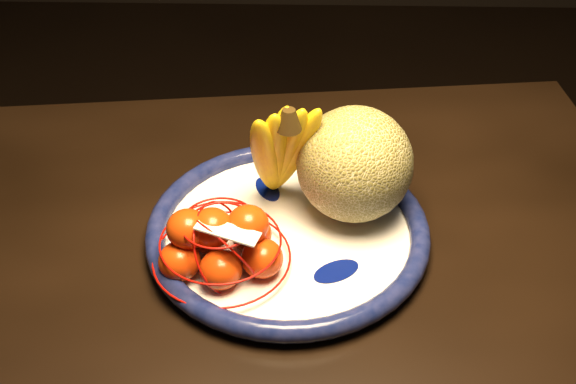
{
  "coord_description": "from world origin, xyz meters",
  "views": [
    {
      "loc": [
        0.16,
        -0.66,
        1.33
      ],
      "look_at": [
        0.14,
        0.02,
        0.78
      ],
      "focal_mm": 45.0,
      "sensor_mm": 36.0,
      "label": 1
    }
  ],
  "objects_px": {
    "dining_table": "(119,333)",
    "mandarin_bag": "(221,243)",
    "banana_bunch": "(280,147)",
    "cantaloupe": "(355,164)",
    "fruit_bowl": "(288,231)"
  },
  "relations": [
    {
      "from": "cantaloupe",
      "to": "banana_bunch",
      "type": "xyz_separation_m",
      "value": [
        -0.09,
        0.01,
        0.02
      ]
    },
    {
      "from": "dining_table",
      "to": "cantaloupe",
      "type": "height_order",
      "value": "cantaloupe"
    },
    {
      "from": "banana_bunch",
      "to": "mandarin_bag",
      "type": "xyz_separation_m",
      "value": [
        -0.07,
        -0.12,
        -0.06
      ]
    },
    {
      "from": "dining_table",
      "to": "cantaloupe",
      "type": "xyz_separation_m",
      "value": [
        0.29,
        0.14,
        0.16
      ]
    },
    {
      "from": "cantaloupe",
      "to": "banana_bunch",
      "type": "relative_size",
      "value": 0.82
    },
    {
      "from": "dining_table",
      "to": "mandarin_bag",
      "type": "xyz_separation_m",
      "value": [
        0.13,
        0.04,
        0.12
      ]
    },
    {
      "from": "banana_bunch",
      "to": "cantaloupe",
      "type": "bearing_deg",
      "value": -26.72
    },
    {
      "from": "fruit_bowl",
      "to": "banana_bunch",
      "type": "xyz_separation_m",
      "value": [
        -0.01,
        0.06,
        0.09
      ]
    },
    {
      "from": "fruit_bowl",
      "to": "cantaloupe",
      "type": "height_order",
      "value": "cantaloupe"
    },
    {
      "from": "dining_table",
      "to": "cantaloupe",
      "type": "bearing_deg",
      "value": 19.45
    },
    {
      "from": "dining_table",
      "to": "fruit_bowl",
      "type": "relative_size",
      "value": 4.2
    },
    {
      "from": "fruit_bowl",
      "to": "banana_bunch",
      "type": "relative_size",
      "value": 2.0
    },
    {
      "from": "fruit_bowl",
      "to": "mandarin_bag",
      "type": "relative_size",
      "value": 2.03
    },
    {
      "from": "dining_table",
      "to": "mandarin_bag",
      "type": "bearing_deg",
      "value": 8.62
    },
    {
      "from": "cantaloupe",
      "to": "banana_bunch",
      "type": "distance_m",
      "value": 0.09
    }
  ]
}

